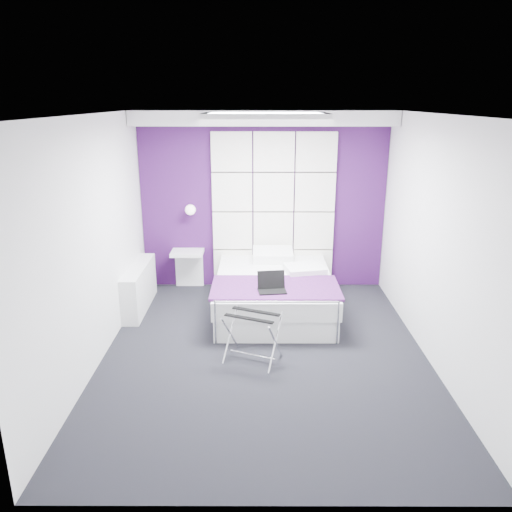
{
  "coord_description": "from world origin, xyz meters",
  "views": [
    {
      "loc": [
        -0.09,
        -5.02,
        2.74
      ],
      "look_at": [
        -0.1,
        0.35,
        1.05
      ],
      "focal_mm": 35.0,
      "sensor_mm": 36.0,
      "label": 1
    }
  ],
  "objects_px": {
    "radiator": "(139,287)",
    "wall_lamp": "(191,209)",
    "bed": "(274,292)",
    "nightstand": "(187,252)",
    "laptop": "(272,286)",
    "luggage_rack": "(253,337)"
  },
  "relations": [
    {
      "from": "bed",
      "to": "laptop",
      "type": "bearing_deg",
      "value": -94.44
    },
    {
      "from": "radiator",
      "to": "luggage_rack",
      "type": "height_order",
      "value": "radiator"
    },
    {
      "from": "wall_lamp",
      "to": "nightstand",
      "type": "relative_size",
      "value": 0.32
    },
    {
      "from": "wall_lamp",
      "to": "radiator",
      "type": "xyz_separation_m",
      "value": [
        -0.64,
        -0.76,
        -0.92
      ]
    },
    {
      "from": "bed",
      "to": "nightstand",
      "type": "relative_size",
      "value": 4.03
    },
    {
      "from": "radiator",
      "to": "laptop",
      "type": "relative_size",
      "value": 3.63
    },
    {
      "from": "radiator",
      "to": "laptop",
      "type": "distance_m",
      "value": 1.94
    },
    {
      "from": "luggage_rack",
      "to": "laptop",
      "type": "xyz_separation_m",
      "value": [
        0.23,
        0.72,
        0.32
      ]
    },
    {
      "from": "radiator",
      "to": "wall_lamp",
      "type": "bearing_deg",
      "value": 49.9
    },
    {
      "from": "nightstand",
      "to": "bed",
      "type": "bearing_deg",
      "value": -33.43
    },
    {
      "from": "laptop",
      "to": "radiator",
      "type": "bearing_deg",
      "value": 151.35
    },
    {
      "from": "wall_lamp",
      "to": "laptop",
      "type": "relative_size",
      "value": 0.45
    },
    {
      "from": "wall_lamp",
      "to": "luggage_rack",
      "type": "distance_m",
      "value": 2.55
    },
    {
      "from": "radiator",
      "to": "bed",
      "type": "distance_m",
      "value": 1.83
    },
    {
      "from": "radiator",
      "to": "nightstand",
      "type": "distance_m",
      "value": 0.96
    },
    {
      "from": "bed",
      "to": "radiator",
      "type": "bearing_deg",
      "value": 176.53
    },
    {
      "from": "laptop",
      "to": "bed",
      "type": "bearing_deg",
      "value": 78.45
    },
    {
      "from": "radiator",
      "to": "nightstand",
      "type": "height_order",
      "value": "nightstand"
    },
    {
      "from": "bed",
      "to": "nightstand",
      "type": "bearing_deg",
      "value": 146.57
    },
    {
      "from": "radiator",
      "to": "bed",
      "type": "relative_size",
      "value": 0.63
    },
    {
      "from": "wall_lamp",
      "to": "nightstand",
      "type": "bearing_deg",
      "value": -150.17
    },
    {
      "from": "luggage_rack",
      "to": "bed",
      "type": "bearing_deg",
      "value": 100.51
    }
  ]
}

